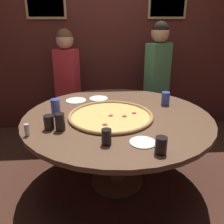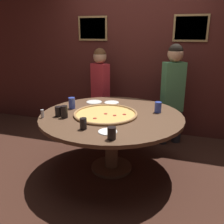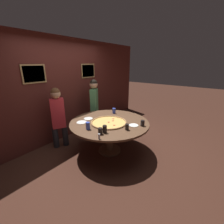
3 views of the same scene
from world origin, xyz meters
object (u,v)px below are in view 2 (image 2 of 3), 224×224
(drink_cup_by_shaker, at_px, (59,111))
(drink_cup_centre_back, at_px, (72,103))
(white_plate_near_front, at_px, (112,103))
(drink_cup_beside_pizza, at_px, (112,133))
(white_plate_far_back, at_px, (94,102))
(diner_side_left, at_px, (100,87))
(condiment_shaker, at_px, (42,114))
(white_plate_beside_cup, at_px, (108,132))
(drink_cup_near_left, at_px, (83,124))
(giant_pizza, at_px, (106,114))
(diner_side_right, at_px, (173,89))
(dining_table, at_px, (111,123))
(drink_cup_far_left, at_px, (64,112))
(drink_cup_front_edge, at_px, (158,107))

(drink_cup_by_shaker, height_order, drink_cup_centre_back, drink_cup_centre_back)
(white_plate_near_front, bearing_deg, drink_cup_centre_back, -134.47)
(drink_cup_beside_pizza, relative_size, white_plate_far_back, 0.55)
(drink_cup_centre_back, xyz_separation_m, diner_side_left, (0.02, 1.01, 0.01))
(condiment_shaker, distance_m, diner_side_left, 1.46)
(drink_cup_by_shaker, relative_size, white_plate_beside_cup, 0.61)
(drink_cup_near_left, bearing_deg, giant_pizza, 82.52)
(drink_cup_by_shaker, distance_m, diner_side_right, 1.78)
(dining_table, height_order, drink_cup_far_left, drink_cup_far_left)
(white_plate_far_back, xyz_separation_m, diner_side_left, (-0.15, 0.65, 0.08))
(white_plate_far_back, xyz_separation_m, condiment_shaker, (-0.33, -0.80, 0.05))
(drink_cup_front_edge, bearing_deg, drink_cup_beside_pizza, -107.37)
(giant_pizza, distance_m, drink_cup_beside_pizza, 0.72)
(drink_cup_by_shaker, xyz_separation_m, white_plate_near_front, (0.42, 0.75, -0.06))
(diner_side_right, bearing_deg, drink_cup_centre_back, 8.20)
(white_plate_beside_cup, bearing_deg, diner_side_right, 72.70)
(diner_side_left, bearing_deg, white_plate_beside_cup, 139.69)
(drink_cup_far_left, xyz_separation_m, diner_side_left, (-0.07, 1.37, 0.01))
(drink_cup_far_left, relative_size, drink_cup_front_edge, 1.08)
(condiment_shaker, bearing_deg, white_plate_beside_cup, -11.77)
(diner_side_left, bearing_deg, giant_pizza, 140.20)
(white_plate_far_back, height_order, diner_side_left, diner_side_left)
(condiment_shaker, bearing_deg, drink_cup_by_shaker, 35.46)
(condiment_shaker, bearing_deg, dining_table, 25.76)
(drink_cup_by_shaker, distance_m, drink_cup_near_left, 0.54)
(dining_table, bearing_deg, drink_cup_far_left, -150.71)
(drink_cup_by_shaker, xyz_separation_m, white_plate_beside_cup, (0.72, -0.29, -0.06))
(dining_table, relative_size, drink_cup_near_left, 14.66)
(white_plate_near_front, relative_size, diner_side_right, 0.13)
(white_plate_beside_cup, relative_size, diner_side_right, 0.13)
(giant_pizza, height_order, white_plate_beside_cup, giant_pizza)
(white_plate_far_back, height_order, diner_side_right, diner_side_right)
(drink_cup_by_shaker, height_order, drink_cup_near_left, same)
(drink_cup_front_edge, distance_m, drink_cup_near_left, 1.03)
(drink_cup_near_left, height_order, condiment_shaker, drink_cup_near_left)
(dining_table, relative_size, giant_pizza, 2.24)
(white_plate_near_front, bearing_deg, drink_cup_by_shaker, -119.37)
(drink_cup_centre_back, bearing_deg, drink_cup_by_shaker, -91.83)
(condiment_shaker, distance_m, diner_side_right, 1.96)
(giant_pizza, distance_m, drink_cup_far_left, 0.49)
(drink_cup_far_left, height_order, white_plate_near_front, drink_cup_far_left)
(drink_cup_near_left, bearing_deg, drink_cup_by_shaker, 147.32)
(drink_cup_beside_pizza, xyz_separation_m, diner_side_right, (0.40, 1.74, 0.07))
(giant_pizza, distance_m, white_plate_near_front, 0.54)
(drink_cup_centre_back, height_order, diner_side_left, diner_side_left)
(drink_cup_by_shaker, height_order, white_plate_beside_cup, drink_cup_by_shaker)
(drink_cup_beside_pizza, height_order, white_plate_beside_cup, drink_cup_beside_pizza)
(drink_cup_far_left, bearing_deg, condiment_shaker, -161.96)
(drink_cup_by_shaker, bearing_deg, drink_cup_near_left, -32.68)
(dining_table, bearing_deg, condiment_shaker, -154.24)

